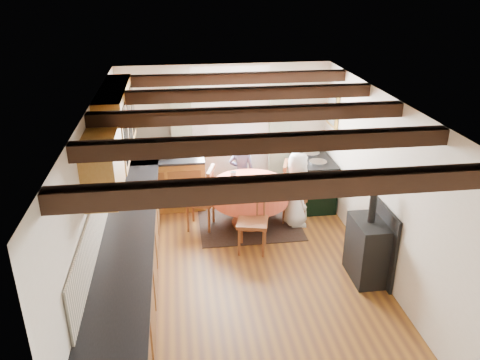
{
  "coord_description": "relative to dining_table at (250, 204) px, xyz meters",
  "views": [
    {
      "loc": [
        -0.82,
        -5.21,
        3.8
      ],
      "look_at": [
        0.0,
        0.8,
        1.15
      ],
      "focal_mm": 35.84,
      "sensor_mm": 36.0,
      "label": 1
    }
  ],
  "objects": [
    {
      "name": "floor",
      "position": [
        -0.27,
        -1.58,
        -0.37
      ],
      "size": [
        3.6,
        5.5,
        0.0
      ],
      "primitive_type": "cube",
      "color": "brown",
      "rests_on": "ground"
    },
    {
      "name": "ceiling",
      "position": [
        -0.27,
        -1.58,
        2.03
      ],
      "size": [
        3.6,
        5.5,
        0.0
      ],
      "primitive_type": "cube",
      "color": "white",
      "rests_on": "ground"
    },
    {
      "name": "wall_back",
      "position": [
        -0.27,
        1.17,
        0.83
      ],
      "size": [
        3.6,
        0.0,
        2.4
      ],
      "primitive_type": "cube",
      "color": "silver",
      "rests_on": "ground"
    },
    {
      "name": "wall_left",
      "position": [
        -2.07,
        -1.58,
        0.83
      ],
      "size": [
        0.0,
        5.5,
        2.4
      ],
      "primitive_type": "cube",
      "color": "silver",
      "rests_on": "ground"
    },
    {
      "name": "wall_right",
      "position": [
        1.53,
        -1.58,
        0.83
      ],
      "size": [
        0.0,
        5.5,
        2.4
      ],
      "primitive_type": "cube",
      "color": "silver",
      "rests_on": "ground"
    },
    {
      "name": "beam_a",
      "position": [
        -0.27,
        -3.58,
        1.94
      ],
      "size": [
        3.6,
        0.16,
        0.16
      ],
      "primitive_type": "cube",
      "color": "black",
      "rests_on": "ceiling"
    },
    {
      "name": "beam_b",
      "position": [
        -0.27,
        -2.58,
        1.94
      ],
      "size": [
        3.6,
        0.16,
        0.16
      ],
      "primitive_type": "cube",
      "color": "black",
      "rests_on": "ceiling"
    },
    {
      "name": "beam_c",
      "position": [
        -0.27,
        -1.58,
        1.94
      ],
      "size": [
        3.6,
        0.16,
        0.16
      ],
      "primitive_type": "cube",
      "color": "black",
      "rests_on": "ceiling"
    },
    {
      "name": "beam_d",
      "position": [
        -0.27,
        -0.58,
        1.94
      ],
      "size": [
        3.6,
        0.16,
        0.16
      ],
      "primitive_type": "cube",
      "color": "black",
      "rests_on": "ceiling"
    },
    {
      "name": "beam_e",
      "position": [
        -0.27,
        0.42,
        1.94
      ],
      "size": [
        3.6,
        0.16,
        0.16
      ],
      "primitive_type": "cube",
      "color": "black",
      "rests_on": "ceiling"
    },
    {
      "name": "splash_left",
      "position": [
        -2.05,
        -1.28,
        0.83
      ],
      "size": [
        0.02,
        4.5,
        0.55
      ],
      "primitive_type": "cube",
      "color": "beige",
      "rests_on": "wall_left"
    },
    {
      "name": "splash_back",
      "position": [
        -1.27,
        1.15,
        0.83
      ],
      "size": [
        1.4,
        0.02,
        0.55
      ],
      "primitive_type": "cube",
      "color": "beige",
      "rests_on": "wall_back"
    },
    {
      "name": "base_cabinet_left",
      "position": [
        -1.77,
        -1.58,
        0.07
      ],
      "size": [
        0.6,
        5.3,
        0.88
      ],
      "primitive_type": "cube",
      "color": "olive",
      "rests_on": "floor"
    },
    {
      "name": "base_cabinet_back",
      "position": [
        -1.32,
        0.87,
        0.07
      ],
      "size": [
        1.3,
        0.6,
        0.88
      ],
      "primitive_type": "cube",
      "color": "olive",
      "rests_on": "floor"
    },
    {
      "name": "worktop_left",
      "position": [
        -1.75,
        -1.58,
        0.53
      ],
      "size": [
        0.64,
        5.3,
        0.04
      ],
      "primitive_type": "cube",
      "color": "black",
      "rests_on": "base_cabinet_left"
    },
    {
      "name": "worktop_back",
      "position": [
        -1.32,
        0.85,
        0.53
      ],
      "size": [
        1.3,
        0.64,
        0.04
      ],
      "primitive_type": "cube",
      "color": "black",
      "rests_on": "base_cabinet_back"
    },
    {
      "name": "wall_cabinet_glass",
      "position": [
        -1.9,
        -0.38,
        1.58
      ],
      "size": [
        0.34,
        1.8,
        0.9
      ],
      "primitive_type": "cube",
      "color": "olive",
      "rests_on": "wall_left"
    },
    {
      "name": "wall_cabinet_solid",
      "position": [
        -1.9,
        -1.88,
        1.53
      ],
      "size": [
        0.34,
        0.9,
        0.7
      ],
      "primitive_type": "cube",
      "color": "olive",
      "rests_on": "wall_left"
    },
    {
      "name": "window_frame",
      "position": [
        -0.17,
        1.16,
        1.23
      ],
      "size": [
        1.34,
        0.03,
        1.54
      ],
      "primitive_type": "cube",
      "color": "white",
      "rests_on": "wall_back"
    },
    {
      "name": "window_pane",
      "position": [
        -0.17,
        1.16,
        1.23
      ],
      "size": [
        1.2,
        0.01,
        1.4
      ],
      "primitive_type": "cube",
      "color": "white",
      "rests_on": "wall_back"
    },
    {
      "name": "curtain_left",
      "position": [
        -1.02,
        1.07,
        0.73
      ],
      "size": [
        0.35,
        0.1,
        2.1
      ],
      "primitive_type": "cube",
      "color": "#AED69C",
      "rests_on": "wall_back"
    },
    {
      "name": "curtain_right",
      "position": [
        0.68,
        1.07,
        0.73
      ],
      "size": [
        0.35,
        0.1,
        2.1
      ],
      "primitive_type": "cube",
      "color": "#AED69C",
      "rests_on": "wall_back"
    },
    {
      "name": "curtain_rod",
      "position": [
        -0.17,
        1.07,
        1.83
      ],
      "size": [
        2.0,
        0.03,
        0.03
      ],
      "primitive_type": "cylinder",
      "rotation": [
        0.0,
        1.57,
        0.0
      ],
      "color": "black",
      "rests_on": "wall_back"
    },
    {
      "name": "wall_picture",
      "position": [
        1.5,
        0.72,
        1.33
      ],
      "size": [
        0.04,
        0.5,
        0.6
      ],
      "primitive_type": "cube",
      "color": "gold",
      "rests_on": "wall_right"
    },
    {
      "name": "wall_plate",
      "position": [
        0.78,
        1.14,
        1.33
      ],
      "size": [
        0.3,
        0.02,
        0.3
      ],
      "primitive_type": "cylinder",
      "rotation": [
        1.57,
        0.0,
        0.0
      ],
      "color": "silver",
      "rests_on": "wall_back"
    },
    {
      "name": "rug",
      "position": [
        -0.0,
        0.0,
        -0.36
      ],
      "size": [
        1.63,
        1.27,
        0.01
      ],
      "primitive_type": "cube",
      "color": "black",
      "rests_on": "floor"
    },
    {
      "name": "dining_table",
      "position": [
        0.0,
        0.0,
        0.0
      ],
      "size": [
        1.23,
        1.23,
        0.74
      ],
      "primitive_type": null,
      "color": "#DB5437",
      "rests_on": "floor"
    },
    {
      "name": "chair_near",
      "position": [
        -0.08,
        -0.77,
        0.14
      ],
      "size": [
        0.53,
        0.55,
        1.01
      ],
      "primitive_type": null,
      "rotation": [
        0.0,
        0.0,
        -0.25
      ],
      "color": "brown",
      "rests_on": "floor"
    },
    {
      "name": "chair_left",
      "position": [
        -0.79,
        0.04,
        0.15
      ],
      "size": [
        0.57,
        0.55,
        1.04
      ],
      "primitive_type": null,
      "rotation": [
        0.0,
        0.0,
        -1.85
      ],
      "color": "brown",
      "rests_on": "floor"
    },
    {
      "name": "chair_right",
      "position": [
        0.76,
        0.07,
        0.14
      ],
      "size": [
        0.56,
        0.55,
        1.01
      ],
      "primitive_type": null,
      "rotation": [
        0.0,
        0.0,
        1.28
      ],
      "color": "brown",
      "rests_on": "floor"
    },
    {
      "name": "aga_range",
      "position": [
        1.2,
        0.6,
        0.07
      ],
      "size": [
        0.61,
        0.95,
        0.87
      ],
      "primitive_type": null,
      "color": "black",
      "rests_on": "floor"
    },
    {
      "name": "cast_iron_stove",
      "position": [
        1.31,
        -1.64,
        0.29
      ],
      "size": [
        0.4,
        0.66,
        1.32
      ],
      "primitive_type": null,
      "color": "black",
      "rests_on": "floor"
    },
    {
      "name": "child_far",
      "position": [
        -0.02,
        0.8,
        0.23
      ],
      "size": [
        0.47,
        0.35,
        1.2
      ],
      "primitive_type": "imported",
      "rotation": [
        0.0,
        0.0,
        2.99
      ],
      "color": "#3D3C57",
      "rests_on": "floor"
    },
    {
      "name": "child_right",
      "position": [
        0.74,
        -0.07,
        0.25
      ],
      "size": [
        0.41,
        0.61,
        1.23
      ],
      "primitive_type": "imported",
      "rotation": [
        0.0,
        0.0,
        1.54
      ],
      "color": "white",
      "rests_on": "floor"
    },
    {
      "name": "bowl_a",
      "position": [
        0.22,
        -0.18,
        0.4
      ],
      "size": [
        0.3,
        0.3,
        0.06
      ],
      "primitive_type": "imported",
      "rotation": [
        0.0,
        0.0,
        5.96
      ],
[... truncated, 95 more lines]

